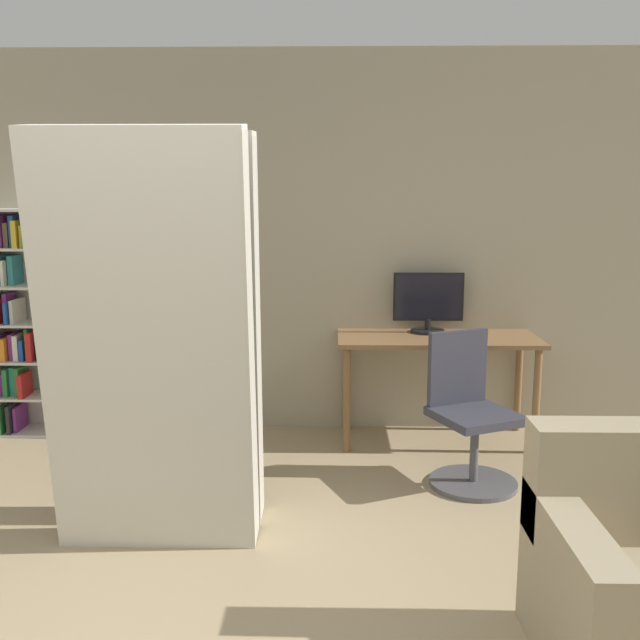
% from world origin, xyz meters
% --- Properties ---
extents(wall_back, '(8.00, 0.06, 2.70)m').
position_xyz_m(wall_back, '(0.00, 3.10, 1.35)').
color(wall_back, tan).
rests_on(wall_back, ground).
extents(desk, '(1.37, 0.58, 0.74)m').
position_xyz_m(desk, '(1.36, 2.78, 0.64)').
color(desk, brown).
rests_on(desk, ground).
extents(monitor, '(0.49, 0.24, 0.42)m').
position_xyz_m(monitor, '(1.30, 2.93, 0.96)').
color(monitor, black).
rests_on(monitor, desk).
extents(office_chair, '(0.58, 0.58, 0.90)m').
position_xyz_m(office_chair, '(1.45, 2.04, 0.36)').
color(office_chair, '#4C4C51').
rests_on(office_chair, ground).
extents(bookshelf, '(0.83, 0.32, 1.61)m').
position_xyz_m(bookshelf, '(-1.44, 2.94, 0.81)').
color(bookshelf, beige).
rests_on(bookshelf, ground).
extents(mattress_near, '(0.96, 0.43, 2.01)m').
position_xyz_m(mattress_near, '(-0.22, 1.19, 1.01)').
color(mattress_near, beige).
rests_on(mattress_near, ground).
extents(mattress_far, '(0.96, 0.31, 2.01)m').
position_xyz_m(mattress_far, '(-0.22, 1.50, 1.00)').
color(mattress_far, beige).
rests_on(mattress_far, ground).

